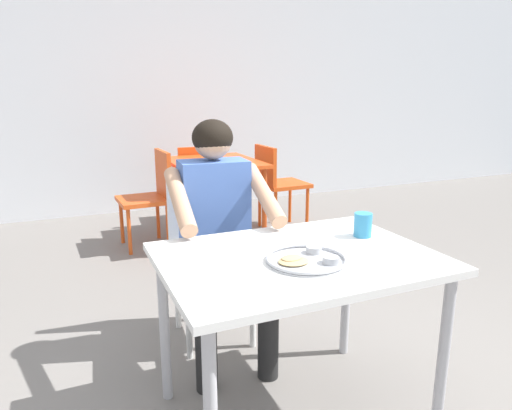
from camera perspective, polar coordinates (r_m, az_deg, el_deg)
The scene contains 10 objects.
back_wall at distance 5.40m, azimuth -14.42°, elevation 17.37°, with size 12.00×0.12×3.40m, color silver.
table_foreground at distance 1.84m, azimuth 5.11°, elevation -8.50°, with size 1.06×0.77×0.72m.
thali_tray at distance 1.74m, azimuth 6.31°, elevation -6.65°, with size 0.30×0.30×0.03m.
drinking_cup at distance 2.06m, azimuth 13.09°, elevation -2.30°, with size 0.08×0.08×0.10m.
chair_foreground at distance 2.56m, azimuth -5.90°, elevation -4.66°, with size 0.45×0.45×0.91m.
diner_foreground at distance 2.29m, azimuth -4.61°, elevation -1.65°, with size 0.52×0.57×1.21m.
table_background_red at distance 4.21m, azimuth -5.18°, elevation 4.28°, with size 0.77×0.90×0.73m.
chair_red_left at distance 4.12m, azimuth -12.78°, elevation 1.62°, with size 0.43×0.44×0.84m.
chair_red_right at distance 4.48m, azimuth 2.55°, elevation 3.10°, with size 0.45×0.44×0.83m.
chair_red_far at distance 4.79m, azimuth -7.36°, elevation 3.39°, with size 0.45×0.43×0.80m.
Camera 1 is at (-0.89, -1.42, 1.34)m, focal length 32.33 mm.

